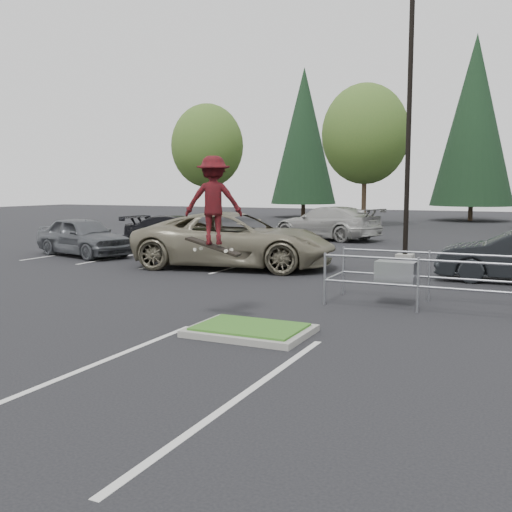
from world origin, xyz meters
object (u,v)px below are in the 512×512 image
at_px(conif_a, 304,136).
at_px(decid_a, 207,148).
at_px(car_l_black, 181,234).
at_px(car_l_grey, 83,236).
at_px(car_l_tan, 234,240).
at_px(conif_b, 474,121).
at_px(skateboarder, 213,201).
at_px(light_pole, 408,135).
at_px(cart_corral, 402,272).
at_px(car_far_silver, 328,223).
at_px(decid_b, 365,137).

bearing_deg(conif_a, decid_a, -111.91).
xyz_separation_m(car_l_black, car_l_grey, (-2.74, -2.92, 0.02)).
xyz_separation_m(car_l_tan, car_l_black, (-4.26, 3.42, -0.18)).
height_order(decid_a, conif_b, conif_b).
bearing_deg(skateboarder, conif_b, -116.90).
bearing_deg(light_pole, car_l_black, -176.91).
bearing_deg(car_l_tan, car_l_grey, 75.93).
height_order(cart_corral, car_far_silver, car_far_silver).
height_order(light_pole, conif_a, conif_a).
height_order(conif_a, car_far_silver, conif_a).
distance_m(car_l_black, car_far_silver, 9.05).
distance_m(light_pole, decid_a, 25.86).
relative_size(conif_b, car_l_tan, 2.14).
distance_m(car_l_tan, car_l_grey, 7.02).
bearing_deg(decid_a, skateboarder, -60.14).
relative_size(decid_a, decid_b, 0.92).
relative_size(car_l_black, car_l_grey, 1.15).
xyz_separation_m(conif_a, skateboarder, (12.80, -39.25, -4.63)).
distance_m(light_pole, car_l_grey, 13.04).
xyz_separation_m(decid_a, conif_a, (4.01, 9.97, 1.52)).
distance_m(decid_a, car_l_tan, 26.19).
bearing_deg(cart_corral, light_pole, 100.57).
xyz_separation_m(conif_a, car_l_black, (5.24, -28.50, -6.34)).
relative_size(decid_b, car_l_black, 1.84).
xyz_separation_m(cart_corral, car_l_tan, (-6.51, 4.08, 0.17)).
distance_m(light_pole, car_l_tan, 7.31).
distance_m(skateboarder, car_far_silver, 19.43).
distance_m(light_pole, conif_a, 31.63).
distance_m(decid_a, car_far_silver, 17.25).
xyz_separation_m(conif_a, car_l_grey, (2.50, -31.42, -6.32)).
bearing_deg(car_far_silver, skateboarder, 29.25).
xyz_separation_m(conif_b, car_l_grey, (-11.50, -31.92, -7.07)).
bearing_deg(car_far_silver, decid_b, -156.73).
height_order(light_pole, car_l_grey, light_pole).
distance_m(conif_b, car_l_grey, 34.66).
distance_m(decid_a, conif_b, 20.95).
bearing_deg(cart_corral, car_far_silver, 113.89).
xyz_separation_m(conif_b, skateboarder, (-1.20, -39.75, -5.38)).
xyz_separation_m(conif_a, car_l_tan, (9.50, -31.92, -6.15)).
bearing_deg(car_l_black, light_pole, -84.87).
distance_m(decid_a, car_l_grey, 22.93).
bearing_deg(car_l_tan, conif_a, 6.59).
xyz_separation_m(conif_a, conif_b, (14.00, 0.50, 0.75)).
distance_m(conif_b, car_l_black, 31.11).
relative_size(decid_a, car_l_grey, 1.95).
bearing_deg(car_l_black, car_l_grey, 138.86).
height_order(car_l_tan, car_far_silver, car_l_tan).
distance_m(conif_b, car_far_silver, 22.47).
relative_size(decid_b, car_far_silver, 1.63).
bearing_deg(conif_a, decid_b, -49.83).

